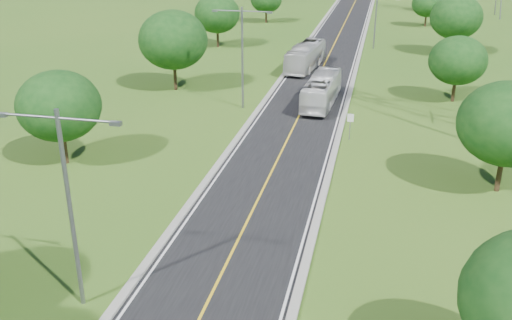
# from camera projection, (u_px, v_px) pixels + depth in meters

# --- Properties ---
(ground) EXTENTS (260.00, 260.00, 0.00)m
(ground) POSITION_uv_depth(u_px,v_px,m) (319.00, 75.00, 70.16)
(ground) COLOR #2E5A19
(ground) RESTS_ON ground
(road) EXTENTS (8.00, 150.00, 0.06)m
(road) POSITION_uv_depth(u_px,v_px,m) (324.00, 64.00, 75.56)
(road) COLOR black
(road) RESTS_ON ground
(curb_left) EXTENTS (0.50, 150.00, 0.22)m
(curb_left) POSITION_uv_depth(u_px,v_px,m) (293.00, 62.00, 76.38)
(curb_left) COLOR gray
(curb_left) RESTS_ON ground
(curb_right) EXTENTS (0.50, 150.00, 0.22)m
(curb_right) POSITION_uv_depth(u_px,v_px,m) (357.00, 65.00, 74.67)
(curb_right) COLOR gray
(curb_right) RESTS_ON ground
(speed_limit_sign) EXTENTS (0.55, 0.09, 2.40)m
(speed_limit_sign) POSITION_uv_depth(u_px,v_px,m) (350.00, 122.00, 48.67)
(speed_limit_sign) COLOR slate
(speed_limit_sign) RESTS_ON ground
(streetlight_near_left) EXTENTS (5.90, 0.25, 10.00)m
(streetlight_near_left) POSITION_uv_depth(u_px,v_px,m) (68.00, 195.00, 25.84)
(streetlight_near_left) COLOR slate
(streetlight_near_left) RESTS_ON ground
(streetlight_mid_left) EXTENTS (5.90, 0.25, 10.00)m
(streetlight_mid_left) POSITION_uv_depth(u_px,v_px,m) (242.00, 49.00, 55.57)
(streetlight_mid_left) COLOR slate
(streetlight_mid_left) RESTS_ON ground
(streetlight_far_right) EXTENTS (5.90, 0.25, 10.00)m
(streetlight_far_right) POSITION_uv_depth(u_px,v_px,m) (377.00, 8.00, 82.89)
(streetlight_far_right) COLOR slate
(streetlight_far_right) RESTS_ON ground
(tree_lb) EXTENTS (6.30, 6.30, 7.33)m
(tree_lb) POSITION_uv_depth(u_px,v_px,m) (59.00, 106.00, 42.76)
(tree_lb) COLOR black
(tree_lb) RESTS_ON ground
(tree_lc) EXTENTS (7.56, 7.56, 8.79)m
(tree_lc) POSITION_uv_depth(u_px,v_px,m) (173.00, 40.00, 62.03)
(tree_lc) COLOR black
(tree_lc) RESTS_ON ground
(tree_ld) EXTENTS (6.72, 6.72, 7.82)m
(tree_ld) POSITION_uv_depth(u_px,v_px,m) (217.00, 14.00, 84.30)
(tree_ld) COLOR black
(tree_ld) RESTS_ON ground
(tree_rb) EXTENTS (6.72, 6.72, 7.82)m
(tree_rb) POSITION_uv_depth(u_px,v_px,m) (508.00, 124.00, 38.01)
(tree_rb) COLOR black
(tree_rb) RESTS_ON ground
(tree_rc) EXTENTS (5.88, 5.88, 6.84)m
(tree_rc) POSITION_uv_depth(u_px,v_px,m) (458.00, 61.00, 58.27)
(tree_rc) COLOR black
(tree_rc) RESTS_ON ground
(tree_rd) EXTENTS (7.14, 7.14, 8.30)m
(tree_rd) POSITION_uv_depth(u_px,v_px,m) (456.00, 17.00, 79.14)
(tree_rd) COLOR black
(tree_rd) RESTS_ON ground
(tree_re) EXTENTS (5.46, 5.46, 6.35)m
(tree_re) POSITION_uv_depth(u_px,v_px,m) (427.00, 4.00, 101.75)
(tree_re) COLOR black
(tree_re) RESTS_ON ground
(bus_outbound) EXTENTS (3.11, 10.94, 3.01)m
(bus_outbound) POSITION_uv_depth(u_px,v_px,m) (322.00, 90.00, 58.17)
(bus_outbound) COLOR silver
(bus_outbound) RESTS_ON road
(bus_inbound) EXTENTS (3.92, 11.68, 3.19)m
(bus_inbound) POSITION_uv_depth(u_px,v_px,m) (306.00, 56.00, 72.53)
(bus_inbound) COLOR silver
(bus_inbound) RESTS_ON road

